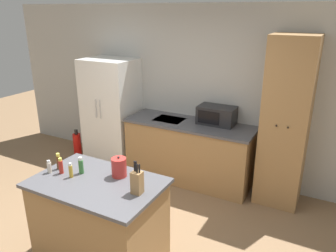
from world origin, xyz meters
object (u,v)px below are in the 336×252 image
(spice_bottle_short_red, at_px, (71,171))
(fire_extinguisher, at_px, (77,145))
(spice_bottle_tall_dark, at_px, (59,162))
(pantry_cabinet, at_px, (286,124))
(knife_block, at_px, (137,182))
(refrigerator, at_px, (112,112))
(microwave, at_px, (217,115))
(spice_bottle_amber_oil, at_px, (49,167))
(spice_bottle_green_herb, at_px, (81,166))
(kettle, at_px, (119,167))
(spice_bottle_pale_salt, at_px, (61,166))

(spice_bottle_short_red, relative_size, fire_extinguisher, 0.30)
(spice_bottle_tall_dark, height_order, fire_extinguisher, spice_bottle_tall_dark)
(pantry_cabinet, height_order, knife_block, pantry_cabinet)
(refrigerator, bearing_deg, fire_extinguisher, -162.60)
(microwave, bearing_deg, spice_bottle_amber_oil, -113.78)
(refrigerator, xyz_separation_m, spice_bottle_green_herb, (1.11, -1.95, 0.12))
(spice_bottle_green_herb, bearing_deg, kettle, 19.61)
(spice_bottle_tall_dark, xyz_separation_m, spice_bottle_pale_salt, (0.09, -0.06, -0.00))
(knife_block, bearing_deg, refrigerator, 132.36)
(refrigerator, distance_m, pantry_cabinet, 2.78)
(spice_bottle_short_red, distance_m, spice_bottle_green_herb, 0.12)
(pantry_cabinet, distance_m, spice_bottle_amber_oil, 2.91)
(spice_bottle_short_red, xyz_separation_m, fire_extinguisher, (-1.73, 1.86, -0.77))
(spice_bottle_amber_oil, bearing_deg, knife_block, 5.05)
(spice_bottle_amber_oil, relative_size, spice_bottle_pale_salt, 0.80)
(spice_bottle_tall_dark, relative_size, spice_bottle_short_red, 1.13)
(pantry_cabinet, bearing_deg, kettle, -124.26)
(spice_bottle_amber_oil, height_order, kettle, kettle)
(knife_block, bearing_deg, pantry_cabinet, 65.53)
(knife_block, bearing_deg, microwave, 90.78)
(pantry_cabinet, distance_m, microwave, 0.97)
(knife_block, bearing_deg, spice_bottle_short_red, -175.52)
(spice_bottle_tall_dark, height_order, spice_bottle_green_herb, spice_bottle_green_herb)
(spice_bottle_amber_oil, bearing_deg, spice_bottle_short_red, 6.66)
(spice_bottle_green_herb, distance_m, spice_bottle_pale_salt, 0.21)
(kettle, xyz_separation_m, fire_extinguisher, (-2.14, 1.62, -0.79))
(kettle, bearing_deg, knife_block, -29.03)
(spice_bottle_tall_dark, distance_m, spice_bottle_pale_salt, 0.11)
(knife_block, height_order, spice_bottle_tall_dark, knife_block)
(pantry_cabinet, height_order, spice_bottle_tall_dark, pantry_cabinet)
(knife_block, bearing_deg, spice_bottle_tall_dark, 178.92)
(kettle, bearing_deg, spice_bottle_tall_dark, -165.50)
(spice_bottle_tall_dark, relative_size, fire_extinguisher, 0.34)
(refrigerator, distance_m, kettle, 2.36)
(spice_bottle_tall_dark, bearing_deg, pantry_cabinet, 46.64)
(spice_bottle_tall_dark, relative_size, kettle, 0.80)
(microwave, xyz_separation_m, spice_bottle_amber_oil, (-0.99, -2.24, -0.07))
(spice_bottle_short_red, height_order, spice_bottle_pale_salt, spice_bottle_pale_salt)
(microwave, relative_size, kettle, 2.44)
(refrigerator, height_order, knife_block, refrigerator)
(spice_bottle_short_red, distance_m, spice_bottle_amber_oil, 0.27)
(microwave, bearing_deg, refrigerator, -175.57)
(microwave, relative_size, spice_bottle_green_herb, 2.98)
(refrigerator, bearing_deg, microwave, 4.43)
(spice_bottle_tall_dark, xyz_separation_m, kettle, (0.65, 0.17, 0.02))
(pantry_cabinet, height_order, spice_bottle_short_red, pantry_cabinet)
(pantry_cabinet, distance_m, knife_block, 2.27)
(spice_bottle_green_herb, bearing_deg, spice_bottle_pale_salt, -151.88)
(spice_bottle_green_herb, height_order, fire_extinguisher, spice_bottle_green_herb)
(pantry_cabinet, bearing_deg, spice_bottle_tall_dark, -133.36)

